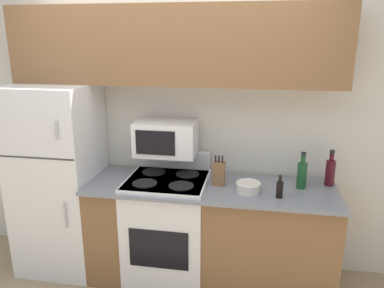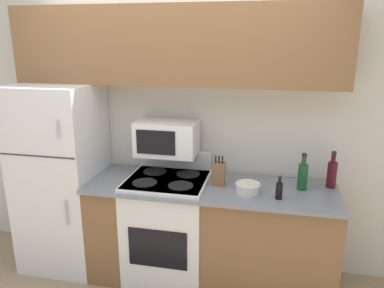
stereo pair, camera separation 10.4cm
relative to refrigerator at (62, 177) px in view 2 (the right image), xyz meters
name	(u,v)px [view 2 (the right image)]	position (x,y,z in m)	size (l,w,h in m)	color
wall_back	(180,127)	(1.02, 0.35, 0.44)	(8.00, 0.05, 2.55)	silver
lower_cabinets	(210,233)	(1.36, -0.01, -0.39)	(2.03, 0.66, 0.89)	brown
refrigerator	(62,177)	(0.00, 0.00, 0.00)	(0.69, 0.66, 1.68)	white
upper_cabinets	(174,46)	(1.02, 0.17, 1.15)	(2.72, 0.32, 0.63)	brown
stove	(168,226)	(0.99, -0.02, -0.36)	(0.67, 0.64, 1.08)	white
microwave	(167,138)	(0.96, 0.12, 0.39)	(0.51, 0.31, 0.29)	white
knife_block	(219,173)	(1.42, 0.01, 0.15)	(0.10, 0.09, 0.25)	brown
bowl	(248,188)	(1.67, -0.11, 0.09)	(0.19, 0.19, 0.08)	silver
bottle_wine_green	(303,176)	(2.08, 0.05, 0.17)	(0.08, 0.08, 0.30)	#194C23
bottle_soy_sauce	(279,190)	(1.90, -0.17, 0.12)	(0.05, 0.05, 0.18)	black
bottle_wine_red	(332,173)	(2.32, 0.15, 0.17)	(0.08, 0.08, 0.30)	#470F19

